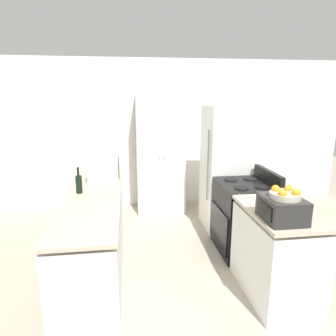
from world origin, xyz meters
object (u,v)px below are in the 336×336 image
Objects in this scene: stove at (244,217)px; refrigerator at (227,168)px; microwave at (104,168)px; fruit_bowl at (285,194)px; pantry_cabinet at (160,155)px; wine_bottle at (79,184)px; toaster_oven at (282,209)px.

refrigerator is at bearing 88.99° from stove.
fruit_bowl is (1.64, -1.61, 0.10)m from microwave.
fruit_bowl is at bearing -94.12° from refrigerator.
refrigerator is 1.81m from microwave.
pantry_cabinet is 6.64× the size of wine_bottle.
stove is at bearing 2.80° from wine_bottle.
fruit_bowl is (-0.14, -1.91, 0.24)m from refrigerator.
stove is 2.77× the size of toaster_oven.
microwave is 1.28× the size of toaster_oven.
stove is 0.90m from refrigerator.
stove is at bearing 83.31° from toaster_oven.
pantry_cabinet is 7.51× the size of fruit_bowl.
wine_bottle is (-0.24, -0.57, -0.04)m from microwave.
microwave is 2.30m from fruit_bowl.
microwave is 2.28m from toaster_oven.
microwave is at bearing 135.53° from fruit_bowl.
microwave reaches higher than wine_bottle.
fruit_bowl is (-0.12, -1.14, 0.69)m from stove.
fruit_bowl is (0.78, -2.73, 0.16)m from pantry_cabinet.
microwave is at bearing 165.03° from stove.
refrigerator is at bearing -41.74° from pantry_cabinet.
pantry_cabinet is at bearing 105.94° from fruit_bowl.
fruit_bowl is at bearing -74.06° from pantry_cabinet.
pantry_cabinet is at bearing 138.26° from refrigerator.
fruit_bowl reaches higher than wine_bottle.
microwave is 0.62m from wine_bottle.
pantry_cabinet is at bearing 105.89° from toaster_oven.
microwave is (-1.77, 0.47, 0.60)m from stove.
pantry_cabinet reaches higher than microwave.
pantry_cabinet is 1.86× the size of stove.
refrigerator is at bearing 23.25° from wine_bottle.
wine_bottle is at bearing -177.20° from stove.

